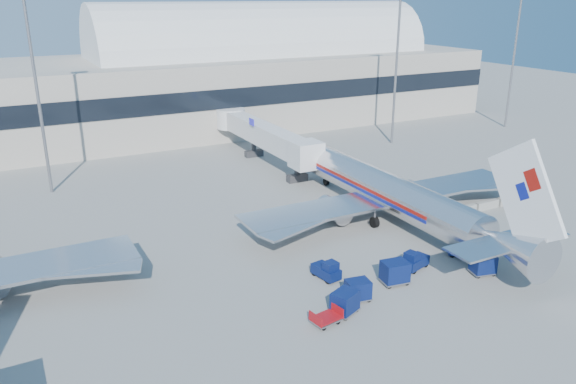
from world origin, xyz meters
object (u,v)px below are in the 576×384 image
mast_west (33,65)px  mast_far_east (516,41)px  cart_open_red (326,319)px  ramp_worker (529,248)px  barrier_near (464,210)px  jetbridge_near (260,133)px  cart_train_a (395,272)px  tug_right (460,249)px  tug_left (327,270)px  cart_solo_near (483,264)px  barrier_far (509,200)px  mast_east (398,46)px  tug_lead (414,261)px  airliner_main (391,193)px  cart_train_b (358,290)px  cart_solo_far (511,242)px  barrier_mid (487,205)px  cart_train_c (345,302)px

mast_west → mast_far_east: size_ratio=1.00×
cart_open_red → ramp_worker: bearing=-6.5°
barrier_near → cart_open_red: bearing=-155.0°
jetbridge_near → cart_train_a: bearing=-98.6°
tug_right → tug_left: (-12.74, 1.86, 0.09)m
barrier_near → cart_solo_near: 13.84m
mast_west → jetbridge_near: bearing=1.7°
barrier_far → cart_solo_near: (-15.18, -10.85, 0.45)m
mast_east → tug_lead: mast_east is taller
mast_west → airliner_main: bearing=-40.4°
tug_right → cart_solo_near: cart_solo_near is taller
barrier_far → ramp_worker: size_ratio=1.83×
barrier_near → cart_train_b: 22.32m
barrier_near → cart_solo_far: 9.14m
barrier_near → cart_train_a: size_ratio=1.27×
tug_right → barrier_near: bearing=80.6°
barrier_mid → ramp_worker: ramp_worker is taller
airliner_main → barrier_far: (14.60, -2.51, -2.48)m
tug_left → cart_solo_near: 13.05m
mast_west → barrier_near: mast_west is taller
cart_train_c → cart_solo_near: (13.52, -0.21, -0.03)m
airliner_main → tug_lead: (-4.98, -9.94, -2.17)m
mast_far_east → cart_solo_near: size_ratio=10.22×
cart_train_b → mast_west: bearing=124.3°
mast_east → cart_train_a: (-28.05, -36.70, -13.78)m
mast_west → mast_far_east: 75.00m
barrier_near → barrier_mid: size_ratio=1.00×
mast_west → tug_left: size_ratio=8.39×
barrier_near → tug_right: 10.65m
jetbridge_near → cart_solo_far: jetbridge_near is taller
barrier_far → mast_west: bearing=147.9°
barrier_mid → cart_train_c: bearing=-157.3°
barrier_near → cart_open_red: barrier_near is taller
mast_east → tug_left: mast_east is taller
tug_right → mast_far_east: bearing=75.4°
cart_solo_far → jetbridge_near: bearing=102.3°
barrier_far → cart_train_a: 24.27m
cart_solo_far → barrier_mid: bearing=55.7°
mast_far_east → cart_train_c: mast_far_east is taller
jetbridge_near → mast_east: 24.91m
mast_west → barrier_far: size_ratio=7.53×
tug_lead → cart_solo_near: 5.58m
mast_west → tug_left: (17.53, -33.48, -14.04)m
jetbridge_near → ramp_worker: bearing=-78.4°
mast_east → barrier_mid: (-8.70, -28.00, -14.34)m
tug_lead → cart_train_a: (-3.07, -1.26, 0.26)m
jetbridge_near → barrier_far: 33.63m
tug_lead → tug_right: size_ratio=1.14×
barrier_far → cart_solo_far: 12.81m
mast_far_east → tug_lead: bearing=-144.7°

